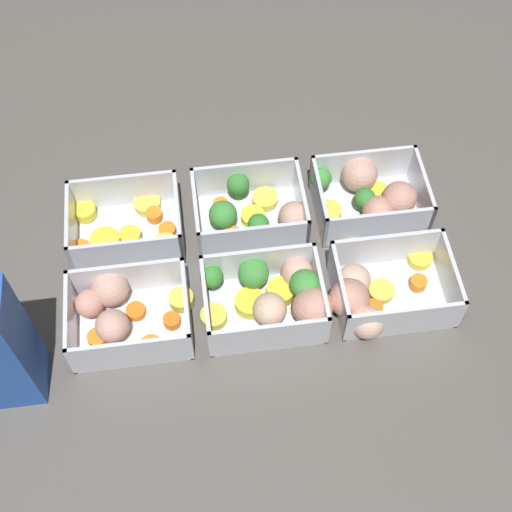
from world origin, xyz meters
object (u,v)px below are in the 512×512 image
(container_near_right, at_px, (127,227))
(container_far_left, at_px, (374,293))
(container_near_center, at_px, (253,212))
(container_far_right, at_px, (121,312))
(container_far_center, at_px, (276,296))
(container_near_left, at_px, (369,196))

(container_near_right, relative_size, container_far_left, 0.92)
(container_far_left, bearing_deg, container_near_right, -25.61)
(container_near_center, height_order, container_far_right, same)
(container_far_left, relative_size, container_far_right, 1.05)
(container_near_center, xyz_separation_m, container_near_right, (0.17, -0.00, -0.00))
(container_far_left, bearing_deg, container_far_right, -2.98)
(container_far_center, bearing_deg, container_near_right, -36.44)
(container_near_left, xyz_separation_m, container_near_right, (0.33, 0.00, -0.01))
(container_near_left, distance_m, container_far_center, 0.20)
(container_near_left, distance_m, container_far_right, 0.37)
(container_near_left, bearing_deg, container_near_right, 0.74)
(container_near_left, distance_m, container_near_right, 0.33)
(container_far_right, bearing_deg, container_far_left, 177.02)
(container_far_center, height_order, container_far_right, same)
(container_far_right, bearing_deg, container_far_center, 178.63)
(container_near_right, height_order, container_far_right, same)
(container_far_left, xyz_separation_m, container_far_center, (0.12, -0.01, 0.00))
(container_near_left, height_order, container_far_center, same)
(container_near_left, xyz_separation_m, container_far_center, (0.15, 0.14, 0.00))
(container_near_left, xyz_separation_m, container_far_right, (0.34, 0.13, -0.00))
(container_near_left, height_order, container_near_center, same)
(container_near_left, relative_size, container_far_center, 0.86)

